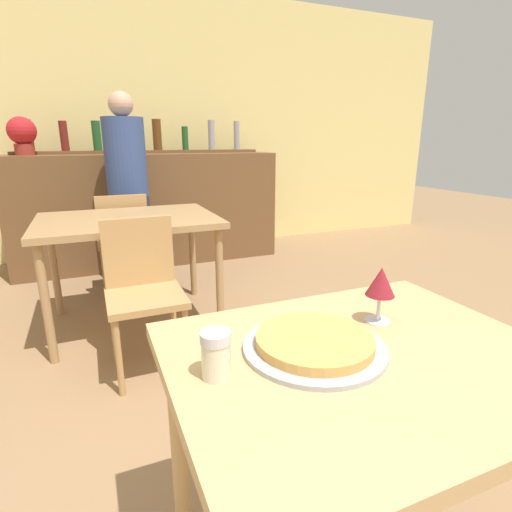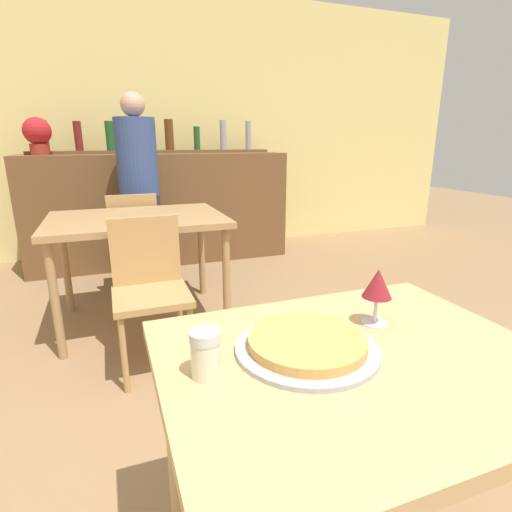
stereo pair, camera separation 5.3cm
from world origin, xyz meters
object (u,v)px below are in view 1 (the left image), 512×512
Objects in this scene: chair_far_side_front at (143,284)px; potted_plant at (22,134)px; pizza_tray at (314,343)px; wine_glass at (381,283)px; person_standing at (128,184)px; cheese_shaker at (216,354)px; chair_far_side_back at (123,236)px.

potted_plant is (-0.70, 2.04, 0.80)m from chair_far_side_front.
pizza_tray is 0.27m from wine_glass.
person_standing is 10.24× the size of wine_glass.
wine_glass is 0.48× the size of potted_plant.
cheese_shaker is 0.66× the size of wine_glass.
potted_plant reaches higher than cheese_shaker.
cheese_shaker reaches higher than chair_far_side_back.
chair_far_side_front is 1.42m from pizza_tray.
pizza_tray is (0.25, -1.37, 0.28)m from chair_far_side_front.
chair_far_side_front is 2.30m from potted_plant.
chair_far_side_back is 5.28× the size of wine_glass.
potted_plant reaches higher than wine_glass.
person_standing reaches higher than pizza_tray.
chair_far_side_front is 1.00× the size of chair_far_side_back.
pizza_tray is at bearing -164.72° from wine_glass.
potted_plant reaches higher than chair_far_side_back.
wine_glass is 3.58m from potted_plant.
cheese_shaker is 0.32× the size of potted_plant.
pizza_tray is at bearing -74.44° from potted_plant.
person_standing is at bearing 86.25° from chair_far_side_front.
wine_glass is (0.39, -2.81, -0.01)m from person_standing.
cheese_shaker is at bearing -175.33° from pizza_tray.
person_standing is at bearing 97.93° from wine_glass.
cheese_shaker reaches higher than pizza_tray.
pizza_tray is at bearing 4.67° from cheese_shaker.
potted_plant is at bearing 105.56° from pizza_tray.
chair_far_side_back is 0.52× the size of person_standing.
chair_far_side_front is 5.28× the size of wine_glass.
cheese_shaker is 2.90m from person_standing.
chair_far_side_front is 2.41× the size of pizza_tray.
person_standing is at bearing -33.48° from potted_plant.
chair_far_side_back is at bearing -50.04° from potted_plant.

